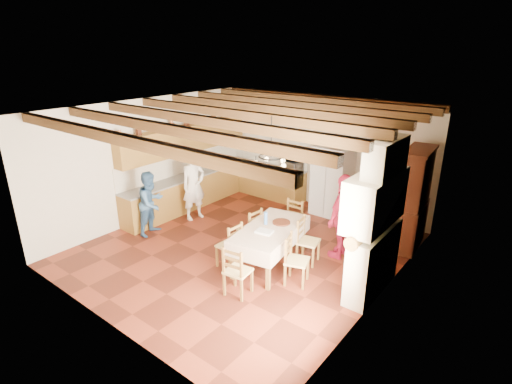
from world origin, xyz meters
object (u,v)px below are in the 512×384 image
at_px(chair_right_near, 297,260).
at_px(hutch, 413,199).
at_px(chair_right_far, 308,241).
at_px(dining_table, 270,231).
at_px(person_woman_blue, 151,203).
at_px(person_woman_red, 344,216).
at_px(chair_left_near, 229,244).
at_px(chair_end_near, 238,270).
at_px(microwave, 292,166).
at_px(refrigerator, 332,181).
at_px(chair_left_far, 250,229).
at_px(chair_end_far, 291,222).
at_px(person_man, 194,185).

bearing_deg(chair_right_near, hutch, -40.37).
relative_size(hutch, chair_right_far, 2.29).
bearing_deg(dining_table, chair_right_far, 44.03).
bearing_deg(person_woman_blue, person_woman_red, -78.68).
distance_m(chair_left_near, chair_end_near, 0.97).
bearing_deg(chair_right_near, person_woman_blue, 76.24).
bearing_deg(dining_table, microwave, 116.32).
bearing_deg(refrigerator, person_woman_blue, -126.35).
height_order(dining_table, chair_right_far, chair_right_far).
bearing_deg(chair_left_far, chair_end_near, 36.94).
bearing_deg(chair_right_near, chair_end_near, 127.89).
relative_size(refrigerator, chair_end_near, 1.88).
height_order(chair_end_near, person_woman_red, person_woman_red).
distance_m(chair_left_near, chair_right_near, 1.42).
distance_m(person_woman_red, microwave, 3.19).
bearing_deg(refrigerator, chair_end_near, -83.47).
bearing_deg(refrigerator, chair_right_far, -71.11).
bearing_deg(person_woman_red, hutch, 148.72).
distance_m(hutch, chair_right_far, 2.48).
distance_m(person_woman_blue, person_woman_red, 4.34).
bearing_deg(person_woman_red, chair_end_near, -14.85).
xyz_separation_m(refrigerator, hutch, (2.20, -0.55, 0.19)).
xyz_separation_m(chair_left_far, chair_right_far, (1.28, 0.31, 0.00)).
bearing_deg(chair_end_near, hutch, -122.72).
distance_m(chair_end_far, person_man, 2.70).
xyz_separation_m(chair_end_far, person_man, (-2.64, -0.41, 0.40)).
relative_size(chair_right_far, person_woman_red, 0.53).
bearing_deg(chair_left_far, chair_left_near, 14.06).
distance_m(refrigerator, hutch, 2.28).
bearing_deg(chair_end_near, dining_table, -89.25).
relative_size(refrigerator, person_woman_red, 1.00).
relative_size(chair_end_near, microwave, 1.78).
bearing_deg(chair_end_far, person_man, -173.86).
distance_m(chair_right_far, person_woman_red, 0.88).
distance_m(refrigerator, chair_left_near, 3.68).
distance_m(hutch, person_woman_red, 1.65).
height_order(hutch, chair_right_far, hutch).
distance_m(chair_right_near, person_woman_blue, 3.81).
relative_size(chair_left_near, person_woman_blue, 0.64).
bearing_deg(hutch, chair_end_far, -151.18).
distance_m(chair_end_near, chair_end_far, 2.29).
height_order(hutch, microwave, hutch).
bearing_deg(dining_table, person_man, 166.79).
bearing_deg(chair_left_near, chair_end_near, 52.94).
distance_m(chair_end_near, person_woman_blue, 3.24).
bearing_deg(person_man, person_woman_blue, -175.69).
distance_m(chair_end_near, person_woman_red, 2.54).
relative_size(hutch, person_woman_blue, 1.45).
bearing_deg(chair_end_far, chair_end_near, -83.05).
bearing_deg(chair_right_far, refrigerator, 6.46).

